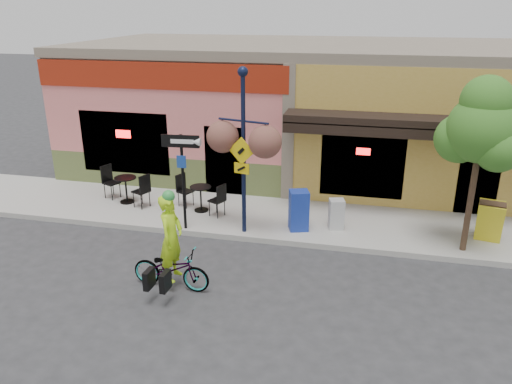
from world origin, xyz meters
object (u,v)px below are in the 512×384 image
one_way_sign (183,183)px  newspaper_box_blue (299,210)px  building (334,107)px  cyclist_rider (172,248)px  lamp_post (244,153)px  newspaper_box_grey (336,214)px  bicycle (171,269)px  street_tree (476,167)px

one_way_sign → newspaper_box_blue: one_way_sign is taller
building → newspaper_box_blue: building is taller
building → newspaper_box_blue: (-0.33, -6.25, -1.56)m
cyclist_rider → building: bearing=-12.2°
cyclist_rider → newspaper_box_blue: cyclist_rider is taller
building → lamp_post: size_ratio=4.27×
building → one_way_sign: size_ratio=7.08×
newspaper_box_blue → newspaper_box_grey: (0.97, 0.29, -0.13)m
bicycle → lamp_post: (0.91, 2.82, 1.83)m
lamp_post → street_tree: (5.47, 0.16, -0.01)m
one_way_sign → newspaper_box_grey: (3.91, 0.88, -0.88)m
newspaper_box_grey → building: bearing=81.4°
building → street_tree: size_ratio=4.28×
bicycle → one_way_sign: size_ratio=0.67×
lamp_post → one_way_sign: 1.80m
cyclist_rider → one_way_sign: size_ratio=0.74×
cyclist_rider → lamp_post: size_ratio=0.44×
bicycle → cyclist_rider: size_ratio=0.91×
building → newspaper_box_blue: 6.45m
newspaper_box_blue → bicycle: bearing=-143.4°
newspaper_box_blue → street_tree: 4.40m
newspaper_box_grey → lamp_post: bearing=-177.6°
one_way_sign → newspaper_box_grey: 4.11m
building → lamp_post: (-1.70, -6.69, 0.03)m
bicycle → lamp_post: size_ratio=0.41×
building → one_way_sign: bearing=-115.6°
building → one_way_sign: building is taller
bicycle → cyclist_rider: 0.50m
street_tree → one_way_sign: bearing=-177.4°
street_tree → bicycle: bearing=-154.9°
newspaper_box_blue → street_tree: size_ratio=0.25×
cyclist_rider → newspaper_box_grey: 4.79m
bicycle → newspaper_box_grey: 4.81m
cyclist_rider → street_tree: street_tree is taller
one_way_sign → newspaper_box_grey: one_way_sign is taller
one_way_sign → newspaper_box_grey: size_ratio=3.15×
one_way_sign → newspaper_box_blue: size_ratio=2.38×
street_tree → newspaper_box_grey: bearing=169.8°
newspaper_box_grey → street_tree: 3.61m
newspaper_box_grey → bicycle: bearing=-147.2°
lamp_post → one_way_sign: lamp_post is taller
newspaper_box_grey → street_tree: street_tree is taller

